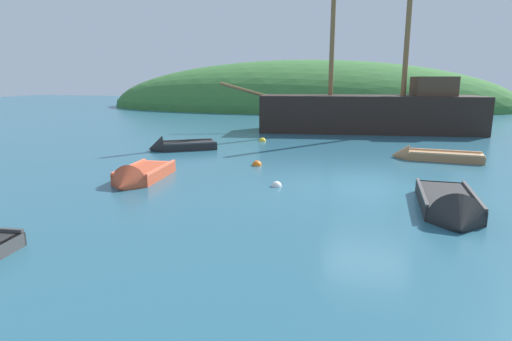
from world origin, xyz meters
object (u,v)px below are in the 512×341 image
at_px(buoy_yellow, 262,141).
at_px(sailing_ship, 371,117).
at_px(rowboat_far, 139,178).
at_px(rowboat_portside, 430,157).
at_px(buoy_white, 276,186).
at_px(buoy_orange, 257,165).
at_px(rowboat_outer_right, 450,210).
at_px(rowboat_outer_left, 177,148).

bearing_deg(buoy_yellow, sailing_ship, 42.45).
height_order(sailing_ship, rowboat_far, sailing_ship).
xyz_separation_m(sailing_ship, rowboat_far, (-7.74, -14.56, -0.76)).
height_order(rowboat_portside, buoy_white, rowboat_portside).
bearing_deg(buoy_orange, buoy_yellow, 99.35).
xyz_separation_m(rowboat_portside, buoy_orange, (-6.56, -2.59, -0.09)).
bearing_deg(rowboat_outer_right, buoy_yellow, -144.20).
relative_size(rowboat_portside, buoy_yellow, 9.46).
xyz_separation_m(rowboat_portside, buoy_white, (-5.33, -5.53, -0.09)).
relative_size(buoy_white, buoy_orange, 0.86).
distance_m(rowboat_outer_right, buoy_orange, 7.43).
distance_m(rowboat_outer_right, buoy_yellow, 12.81).
relative_size(rowboat_outer_right, rowboat_far, 1.17).
xyz_separation_m(rowboat_outer_right, buoy_white, (-4.51, 1.77, -0.11)).
bearing_deg(sailing_ship, rowboat_far, 57.53).
xyz_separation_m(rowboat_outer_left, buoy_yellow, (3.27, 3.44, -0.10)).
distance_m(rowboat_outer_right, buoy_white, 4.85).
distance_m(rowboat_outer_left, rowboat_outer_right, 12.49).
distance_m(sailing_ship, buoy_orange, 12.25).
xyz_separation_m(sailing_ship, buoy_white, (-3.38, -14.26, -0.87)).
xyz_separation_m(rowboat_outer_left, buoy_white, (5.52, -5.67, -0.10)).
bearing_deg(buoy_yellow, rowboat_portside, -25.31).
height_order(rowboat_far, buoy_yellow, rowboat_far).
bearing_deg(buoy_white, buoy_yellow, 103.85).
bearing_deg(rowboat_portside, rowboat_far, 39.83).
relative_size(rowboat_portside, buoy_orange, 9.44).
bearing_deg(rowboat_outer_left, buoy_orange, 118.35).
bearing_deg(sailing_ship, rowboat_outer_right, 89.54).
bearing_deg(rowboat_portside, buoy_yellow, -16.55).
bearing_deg(rowboat_portside, buoy_orange, 30.28).
distance_m(sailing_ship, rowboat_outer_left, 12.39).
distance_m(rowboat_outer_right, rowboat_portside, 7.34).
height_order(buoy_white, buoy_yellow, buoy_yellow).
bearing_deg(rowboat_outer_left, buoy_white, 105.03).
distance_m(rowboat_outer_left, rowboat_far, 6.09).
height_order(sailing_ship, buoy_yellow, sailing_ship).
bearing_deg(rowboat_outer_right, rowboat_far, -95.44).
bearing_deg(buoy_orange, buoy_white, -67.32).
bearing_deg(buoy_yellow, buoy_white, -76.15).
relative_size(buoy_white, buoy_yellow, 0.86).
height_order(rowboat_far, buoy_white, rowboat_far).
bearing_deg(sailing_ship, rowboat_portside, 98.07).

